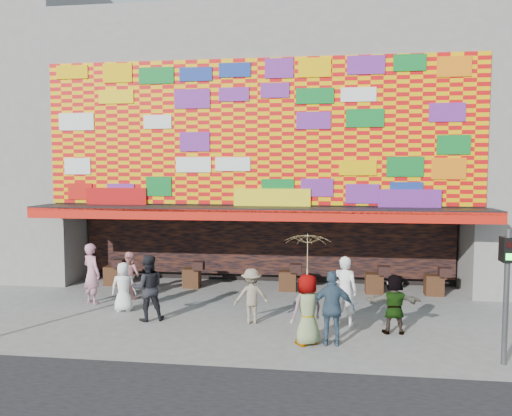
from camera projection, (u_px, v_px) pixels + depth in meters
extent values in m
plane|color=slate|center=(238.00, 331.00, 13.31)|extent=(90.00, 90.00, 0.00)
cube|color=gray|center=(270.00, 116.00, 20.71)|extent=(15.00, 8.00, 7.00)
cube|color=black|center=(272.00, 233.00, 22.09)|extent=(15.00, 6.00, 3.00)
cube|color=gray|center=(72.00, 242.00, 19.10)|extent=(0.40, 2.00, 3.00)
cube|color=gray|center=(471.00, 251.00, 17.17)|extent=(0.40, 2.00, 3.00)
cube|color=black|center=(255.00, 209.00, 16.44)|extent=(15.20, 1.60, 0.12)
cube|color=red|center=(252.00, 215.00, 15.68)|extent=(15.20, 0.04, 0.35)
cube|color=#FFB300|center=(258.00, 132.00, 16.79)|extent=(14.80, 0.08, 4.90)
cube|color=black|center=(264.00, 242.00, 18.97)|extent=(14.00, 0.25, 2.50)
cylinder|color=#59595B|center=(506.00, 298.00, 10.89)|extent=(0.12, 0.12, 3.00)
cube|color=black|center=(508.00, 250.00, 10.81)|extent=(0.22, 0.18, 0.55)
cube|color=black|center=(510.00, 245.00, 10.71)|extent=(0.14, 0.02, 0.14)
cube|color=#19E533|center=(509.00, 257.00, 10.73)|extent=(0.14, 0.02, 0.14)
imported|color=white|center=(124.00, 287.00, 15.09)|extent=(0.81, 0.62, 1.50)
imported|color=#C88196|center=(92.00, 274.00, 15.94)|extent=(0.85, 0.76, 1.94)
imported|color=black|center=(148.00, 288.00, 14.16)|extent=(1.12, 1.02, 1.88)
imported|color=gray|center=(251.00, 296.00, 13.92)|extent=(1.11, 0.82, 1.54)
imported|color=#3A5165|center=(332.00, 308.00, 12.15)|extent=(1.10, 0.52, 1.84)
imported|color=gray|center=(394.00, 304.00, 13.04)|extent=(1.49, 0.59, 1.57)
imported|color=gray|center=(307.00, 309.00, 12.20)|extent=(1.02, 0.96, 1.75)
imported|color=white|center=(345.00, 291.00, 13.74)|extent=(0.80, 0.63, 1.92)
imported|color=pink|center=(130.00, 275.00, 16.66)|extent=(0.93, 0.85, 1.56)
imported|color=beige|center=(308.00, 255.00, 12.09)|extent=(1.44, 1.46, 1.06)
cylinder|color=#4C3326|center=(307.00, 294.00, 12.17)|extent=(0.02, 0.02, 1.00)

